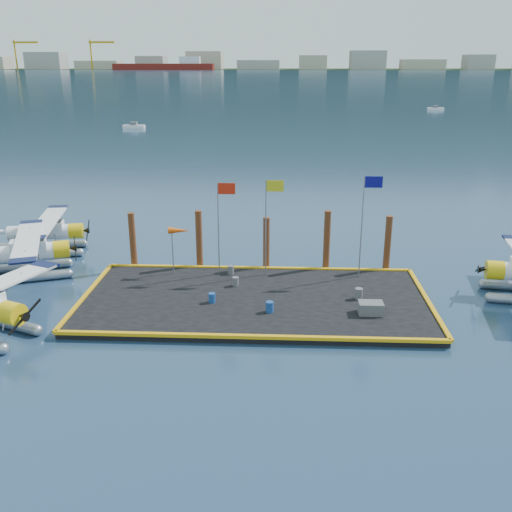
% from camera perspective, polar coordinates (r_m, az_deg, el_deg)
% --- Properties ---
extents(ground, '(4000.00, 4000.00, 0.00)m').
position_cam_1_polar(ground, '(33.62, -0.12, -4.80)').
color(ground, navy).
rests_on(ground, ground).
extents(dock, '(20.00, 10.00, 0.40)m').
position_cam_1_polar(dock, '(33.54, -0.12, -4.49)').
color(dock, black).
rests_on(dock, ground).
extents(dock_bumpers, '(20.25, 10.25, 0.18)m').
position_cam_1_polar(dock_bumpers, '(33.42, -0.12, -4.03)').
color(dock_bumpers, '#DA9C0C').
rests_on(dock_bumpers, dock).
extents(far_backdrop, '(3050.00, 2050.00, 810.00)m').
position_cam_1_polar(far_backdrop, '(1784.24, 11.02, 18.53)').
color(far_backdrop, black).
rests_on(far_backdrop, ground).
extents(seaplane_b, '(8.95, 9.50, 3.42)m').
position_cam_1_polar(seaplane_b, '(40.27, -22.26, 0.08)').
color(seaplane_b, gray).
rests_on(seaplane_b, ground).
extents(seaplane_c, '(8.62, 9.41, 3.33)m').
position_cam_1_polar(seaplane_c, '(44.72, -20.47, 2.05)').
color(seaplane_c, gray).
rests_on(seaplane_c, ground).
extents(drum_0, '(0.40, 0.40, 0.56)m').
position_cam_1_polar(drum_0, '(35.09, -2.06, -2.56)').
color(drum_0, '#545358').
rests_on(drum_0, dock).
extents(drum_1, '(0.43, 0.43, 0.61)m').
position_cam_1_polar(drum_1, '(31.50, 1.37, -5.11)').
color(drum_1, navy).
rests_on(drum_1, dock).
extents(drum_2, '(0.46, 0.46, 0.64)m').
position_cam_1_polar(drum_2, '(33.71, 10.23, -3.72)').
color(drum_2, '#545358').
rests_on(drum_2, dock).
extents(drum_3, '(0.40, 0.40, 0.56)m').
position_cam_1_polar(drum_3, '(32.81, -4.43, -4.19)').
color(drum_3, navy).
rests_on(drum_3, dock).
extents(drum_5, '(0.40, 0.40, 0.56)m').
position_cam_1_polar(drum_5, '(37.02, -2.54, -1.39)').
color(drum_5, '#545358').
rests_on(drum_5, dock).
extents(crate, '(1.33, 0.89, 0.67)m').
position_cam_1_polar(crate, '(31.91, 11.39, -5.11)').
color(crate, '#545358').
rests_on(crate, dock).
extents(flagpole_red, '(1.14, 0.08, 6.00)m').
position_cam_1_polar(flagpole_red, '(35.93, -3.48, 4.17)').
color(flagpole_red, gray).
rests_on(flagpole_red, dock).
extents(flagpole_yellow, '(1.14, 0.08, 6.20)m').
position_cam_1_polar(flagpole_yellow, '(35.70, 1.31, 4.30)').
color(flagpole_yellow, gray).
rests_on(flagpole_yellow, dock).
extents(flagpole_blue, '(1.14, 0.08, 6.50)m').
position_cam_1_polar(flagpole_blue, '(36.01, 10.92, 4.37)').
color(flagpole_blue, gray).
rests_on(flagpole_blue, dock).
extents(windsock, '(1.40, 0.44, 3.12)m').
position_cam_1_polar(windsock, '(36.63, -7.70, 2.43)').
color(windsock, gray).
rests_on(windsock, dock).
extents(piling_0, '(0.44, 0.44, 4.00)m').
position_cam_1_polar(piling_0, '(39.24, -12.21, 1.41)').
color(piling_0, '#482B14').
rests_on(piling_0, ground).
extents(piling_1, '(0.44, 0.44, 4.20)m').
position_cam_1_polar(piling_1, '(38.30, -5.70, 1.48)').
color(piling_1, '#482B14').
rests_on(piling_1, ground).
extents(piling_2, '(0.44, 0.44, 3.80)m').
position_cam_1_polar(piling_2, '(37.97, 1.04, 1.10)').
color(piling_2, '#482B14').
rests_on(piling_2, ground).
extents(piling_3, '(0.44, 0.44, 4.30)m').
position_cam_1_polar(piling_3, '(38.00, 7.09, 1.36)').
color(piling_3, '#482B14').
rests_on(piling_3, ground).
extents(piling_4, '(0.44, 0.44, 4.00)m').
position_cam_1_polar(piling_4, '(38.56, 13.01, 1.04)').
color(piling_4, '#482B14').
rests_on(piling_4, ground).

